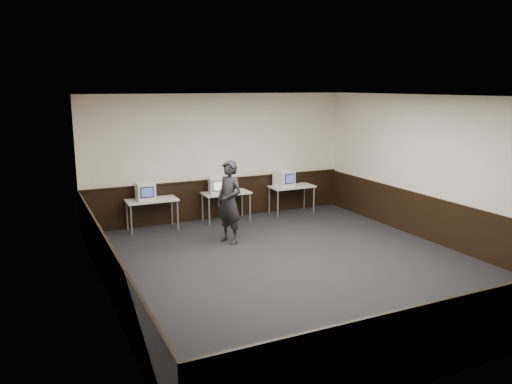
{
  "coord_description": "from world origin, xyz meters",
  "views": [
    {
      "loc": [
        -4.56,
        -7.87,
        3.39
      ],
      "look_at": [
        -0.1,
        1.6,
        1.15
      ],
      "focal_mm": 35.0,
      "sensor_mm": 36.0,
      "label": 1
    }
  ],
  "objects_px": {
    "person": "(229,202)",
    "desk_left": "(152,202)",
    "emac_left": "(145,191)",
    "emac_center": "(218,185)",
    "emac_right": "(284,178)",
    "desk_center": "(226,195)",
    "desk_right": "(292,188)"
  },
  "relations": [
    {
      "from": "emac_center",
      "to": "emac_right",
      "type": "relative_size",
      "value": 0.97
    },
    {
      "from": "desk_right",
      "to": "person",
      "type": "xyz_separation_m",
      "value": [
        -2.5,
        -1.68,
        0.23
      ]
    },
    {
      "from": "desk_left",
      "to": "person",
      "type": "relative_size",
      "value": 0.66
    },
    {
      "from": "emac_right",
      "to": "desk_right",
      "type": "bearing_deg",
      "value": -17.84
    },
    {
      "from": "desk_right",
      "to": "emac_right",
      "type": "relative_size",
      "value": 2.23
    },
    {
      "from": "person",
      "to": "emac_right",
      "type": "bearing_deg",
      "value": 103.76
    },
    {
      "from": "desk_left",
      "to": "desk_center",
      "type": "height_order",
      "value": "same"
    },
    {
      "from": "emac_left",
      "to": "emac_center",
      "type": "height_order",
      "value": "emac_center"
    },
    {
      "from": "emac_center",
      "to": "desk_center",
      "type": "bearing_deg",
      "value": 22.47
    },
    {
      "from": "desk_right",
      "to": "emac_right",
      "type": "xyz_separation_m",
      "value": [
        -0.22,
        0.02,
        0.29
      ]
    },
    {
      "from": "desk_left",
      "to": "emac_left",
      "type": "height_order",
      "value": "emac_left"
    },
    {
      "from": "emac_left",
      "to": "emac_right",
      "type": "relative_size",
      "value": 0.86
    },
    {
      "from": "desk_left",
      "to": "desk_center",
      "type": "xyz_separation_m",
      "value": [
        1.9,
        0.0,
        0.0
      ]
    },
    {
      "from": "desk_left",
      "to": "desk_right",
      "type": "xyz_separation_m",
      "value": [
        3.8,
        0.0,
        0.0
      ]
    },
    {
      "from": "emac_right",
      "to": "desk_left",
      "type": "bearing_deg",
      "value": 168.88
    },
    {
      "from": "desk_center",
      "to": "emac_center",
      "type": "bearing_deg",
      "value": -168.46
    },
    {
      "from": "person",
      "to": "desk_left",
      "type": "bearing_deg",
      "value": -165.45
    },
    {
      "from": "emac_center",
      "to": "person",
      "type": "bearing_deg",
      "value": -91.3
    },
    {
      "from": "desk_center",
      "to": "desk_left",
      "type": "bearing_deg",
      "value": 180.0
    },
    {
      "from": "desk_right",
      "to": "emac_left",
      "type": "relative_size",
      "value": 2.59
    },
    {
      "from": "desk_center",
      "to": "emac_right",
      "type": "relative_size",
      "value": 2.23
    },
    {
      "from": "desk_left",
      "to": "emac_center",
      "type": "bearing_deg",
      "value": -1.72
    },
    {
      "from": "emac_left",
      "to": "person",
      "type": "xyz_separation_m",
      "value": [
        1.45,
        -1.66,
        -0.05
      ]
    },
    {
      "from": "desk_left",
      "to": "emac_right",
      "type": "xyz_separation_m",
      "value": [
        3.58,
        0.02,
        0.29
      ]
    },
    {
      "from": "emac_left",
      "to": "desk_right",
      "type": "bearing_deg",
      "value": 1.64
    },
    {
      "from": "desk_center",
      "to": "emac_right",
      "type": "distance_m",
      "value": 1.7
    },
    {
      "from": "desk_left",
      "to": "emac_right",
      "type": "height_order",
      "value": "emac_right"
    },
    {
      "from": "desk_center",
      "to": "emac_center",
      "type": "xyz_separation_m",
      "value": [
        -0.24,
        -0.05,
        0.28
      ]
    },
    {
      "from": "desk_center",
      "to": "person",
      "type": "relative_size",
      "value": 0.66
    },
    {
      "from": "emac_left",
      "to": "person",
      "type": "relative_size",
      "value": 0.25
    },
    {
      "from": "emac_center",
      "to": "emac_right",
      "type": "distance_m",
      "value": 1.92
    },
    {
      "from": "desk_right",
      "to": "person",
      "type": "height_order",
      "value": "person"
    }
  ]
}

